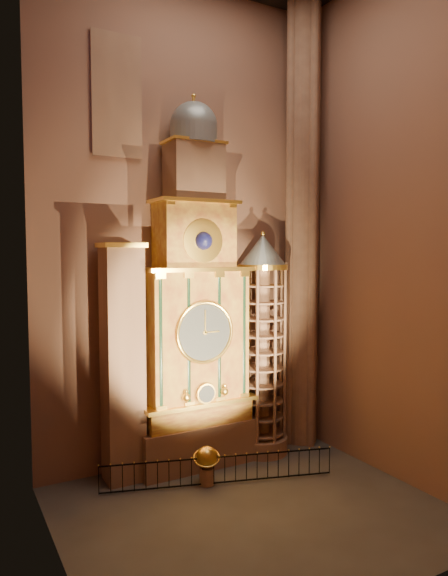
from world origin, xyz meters
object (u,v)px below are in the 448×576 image
astronomical_clock (195,321)px  portrait_tower (123,362)px  iron_railing (219,470)px  celestial_globe (207,462)px  stair_turret (262,346)px

astronomical_clock → portrait_tower: bearing=179.7°
astronomical_clock → iron_railing: 6.51m
celestial_globe → iron_railing: 0.64m
celestial_globe → iron_railing: size_ratio=0.17×
portrait_tower → stair_turret: size_ratio=0.94×
astronomical_clock → stair_turret: size_ratio=1.55×
stair_turret → celestial_globe: (-4.00, -1.86, -4.29)m
astronomical_clock → portrait_tower: 3.73m
stair_turret → celestial_globe: stair_turret is taller
astronomical_clock → iron_railing: astronomical_clock is taller
astronomical_clock → portrait_tower: (-3.40, 0.02, -1.53)m
portrait_tower → celestial_globe: portrait_tower is taller
astronomical_clock → stair_turret: (3.50, -0.26, -1.41)m
celestial_globe → astronomical_clock: bearing=76.8°
astronomical_clock → celestial_globe: 6.10m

